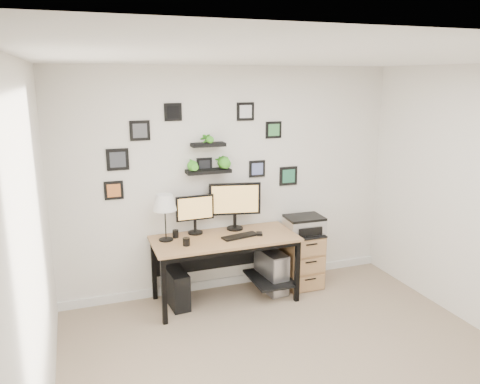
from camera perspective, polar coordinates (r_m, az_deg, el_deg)
name	(u,v)px	position (r m, az deg, el deg)	size (l,w,h in m)	color
room	(232,281)	(5.82, -0.97, -10.74)	(4.00, 4.00, 4.00)	tan
desk	(227,246)	(5.27, -1.60, -6.66)	(1.60, 0.70, 0.75)	#AD8052
monitor_left	(195,212)	(5.26, -5.51, -2.39)	(0.43, 0.17, 0.44)	black
monitor_right	(235,202)	(5.36, -0.63, -1.25)	(0.59, 0.23, 0.55)	black
keyboard	(240,236)	(5.19, 0.01, -5.41)	(0.41, 0.13, 0.02)	black
mouse	(259,234)	(5.27, 2.38, -5.10)	(0.06, 0.09, 0.03)	black
table_lamp	(165,204)	(5.04, -9.17, -1.40)	(0.25, 0.25, 0.51)	black
mug	(186,242)	(4.96, -6.56, -6.04)	(0.08, 0.08, 0.08)	black
pen_cup	(176,234)	(5.22, -7.87, -5.08)	(0.07, 0.07, 0.09)	black
pc_tower_black	(177,289)	(5.31, -7.66, -11.59)	(0.18, 0.41, 0.41)	black
pc_tower_grey	(271,271)	(5.62, 3.86, -9.57)	(0.26, 0.51, 0.48)	gray
file_cabinet	(301,258)	(5.78, 7.39, -7.99)	(0.43, 0.53, 0.67)	#AD8052
printer	(304,224)	(5.62, 7.84, -3.93)	(0.44, 0.37, 0.20)	silver
wall_decor	(208,153)	(5.22, -3.97, 4.72)	(2.27, 0.18, 1.01)	black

